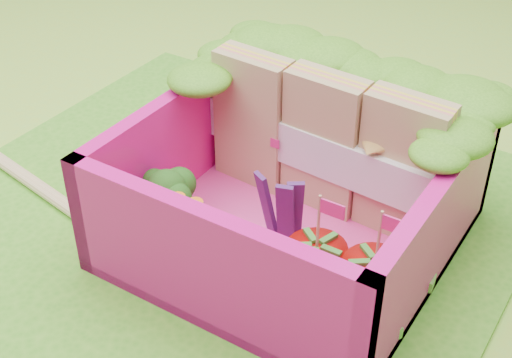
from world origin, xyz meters
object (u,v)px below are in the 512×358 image
object	(u,v)px
strawberry_left	(315,269)
chopsticks	(19,173)
sandwich_stack	(325,143)
broccoli	(164,196)
strawberry_right	(373,287)
bento_box	(294,188)

from	to	relation	value
strawberry_left	chopsticks	distance (m)	1.66
sandwich_stack	strawberry_left	bearing A→B (deg)	-64.43
broccoli	strawberry_right	bearing A→B (deg)	1.57
strawberry_left	chopsticks	xyz separation A→B (m)	(-1.65, -0.02, -0.15)
bento_box	sandwich_stack	world-z (taller)	sandwich_stack
broccoli	chopsticks	xyz separation A→B (m)	(-0.92, -0.02, -0.21)
broccoli	strawberry_right	size ratio (longest dim) A/B	0.71
sandwich_stack	strawberry_right	xyz separation A→B (m)	(0.50, -0.53, -0.18)
chopsticks	strawberry_right	bearing A→B (deg)	1.35
broccoli	strawberry_right	distance (m)	0.96
strawberry_right	chopsticks	size ratio (longest dim) A/B	0.24
strawberry_left	chopsticks	world-z (taller)	strawberry_left
sandwich_stack	strawberry_right	bearing A→B (deg)	-47.12
sandwich_stack	bento_box	bearing A→B (deg)	-91.12
strawberry_right	chopsticks	bearing A→B (deg)	-178.65
bento_box	chopsticks	xyz separation A→B (m)	(-1.38, -0.32, -0.25)
chopsticks	bento_box	bearing A→B (deg)	12.90
bento_box	chopsticks	bearing A→B (deg)	-167.10
broccoli	sandwich_stack	bearing A→B (deg)	50.32
bento_box	strawberry_left	world-z (taller)	bento_box
broccoli	strawberry_left	size ratio (longest dim) A/B	0.73
broccoli	chopsticks	world-z (taller)	broccoli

